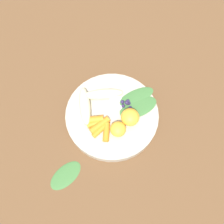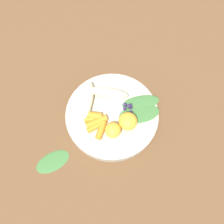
# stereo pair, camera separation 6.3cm
# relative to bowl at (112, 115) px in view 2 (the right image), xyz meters

# --- Properties ---
(ground_plane) EXTENTS (2.40, 2.40, 0.00)m
(ground_plane) POSITION_rel_bowl_xyz_m (0.00, 0.00, -0.01)
(ground_plane) COLOR brown
(bowl) EXTENTS (0.27, 0.27, 0.03)m
(bowl) POSITION_rel_bowl_xyz_m (0.00, 0.00, 0.00)
(bowl) COLOR #B2AD9E
(bowl) RESTS_ON ground_plane
(banana_peeled_left) EXTENTS (0.12, 0.04, 0.03)m
(banana_peeled_left) POSITION_rel_bowl_xyz_m (0.03, 0.07, 0.03)
(banana_peeled_left) COLOR beige
(banana_peeled_left) RESTS_ON bowl
(banana_peeled_right) EXTENTS (0.03, 0.12, 0.03)m
(banana_peeled_right) POSITION_rel_bowl_xyz_m (0.06, 0.02, 0.03)
(banana_peeled_right) COLOR beige
(banana_peeled_right) RESTS_ON bowl
(orange_segment_near) EXTENTS (0.05, 0.05, 0.04)m
(orange_segment_near) POSITION_rel_bowl_xyz_m (-0.02, -0.05, 0.03)
(orange_segment_near) COLOR #F4A833
(orange_segment_near) RESTS_ON bowl
(orange_segment_far) EXTENTS (0.04, 0.04, 0.03)m
(orange_segment_far) POSITION_rel_bowl_xyz_m (-0.05, -0.01, 0.03)
(orange_segment_far) COLOR #F4A833
(orange_segment_far) RESTS_ON bowl
(carrot_front) EXTENTS (0.02, 0.05, 0.02)m
(carrot_front) POSITION_rel_bowl_xyz_m (-0.02, 0.05, 0.02)
(carrot_front) COLOR orange
(carrot_front) RESTS_ON bowl
(carrot_mid_left) EXTENTS (0.03, 0.05, 0.02)m
(carrot_mid_left) POSITION_rel_bowl_xyz_m (-0.03, 0.05, 0.02)
(carrot_mid_left) COLOR orange
(carrot_mid_left) RESTS_ON bowl
(carrot_mid_right) EXTENTS (0.05, 0.06, 0.02)m
(carrot_mid_right) POSITION_rel_bowl_xyz_m (-0.04, 0.04, 0.02)
(carrot_mid_right) COLOR orange
(carrot_mid_right) RESTS_ON bowl
(carrot_rear) EXTENTS (0.05, 0.05, 0.01)m
(carrot_rear) POSITION_rel_bowl_xyz_m (-0.05, 0.04, 0.02)
(carrot_rear) COLOR orange
(carrot_rear) RESTS_ON bowl
(carrot_small) EXTENTS (0.05, 0.03, 0.02)m
(carrot_small) POSITION_rel_bowl_xyz_m (-0.06, 0.02, 0.02)
(carrot_small) COLOR orange
(carrot_small) RESTS_ON bowl
(blueberry_pile) EXTENTS (0.05, 0.03, 0.02)m
(blueberry_pile) POSITION_rel_bowl_xyz_m (0.01, -0.05, 0.02)
(blueberry_pile) COLOR #2D234C
(blueberry_pile) RESTS_ON bowl
(coconut_shred_patch) EXTENTS (0.05, 0.05, 0.00)m
(coconut_shred_patch) POSITION_rel_bowl_xyz_m (0.03, -0.02, 0.02)
(coconut_shred_patch) COLOR white
(coconut_shred_patch) RESTS_ON bowl
(kale_leaf_left) EXTENTS (0.09, 0.13, 0.01)m
(kale_leaf_left) POSITION_rel_bowl_xyz_m (0.01, -0.08, 0.02)
(kale_leaf_left) COLOR #3D7038
(kale_leaf_left) RESTS_ON bowl
(kale_leaf_right) EXTENTS (0.08, 0.12, 0.01)m
(kale_leaf_right) POSITION_rel_bowl_xyz_m (0.04, -0.08, 0.02)
(kale_leaf_right) COLOR #3D7038
(kale_leaf_right) RESTS_ON bowl
(kale_leaf_stray) EXTENTS (0.10, 0.11, 0.01)m
(kale_leaf_stray) POSITION_rel_bowl_xyz_m (-0.15, 0.14, -0.01)
(kale_leaf_stray) COLOR #3D7038
(kale_leaf_stray) RESTS_ON ground_plane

